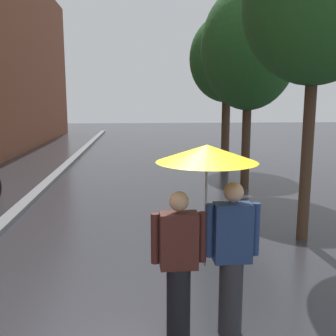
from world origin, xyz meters
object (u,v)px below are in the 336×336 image
at_px(street_tree_2, 227,59).
at_px(couple_under_umbrella, 206,215).
at_px(street_tree_1, 249,49).
at_px(street_tree_0, 317,1).

bearing_deg(street_tree_2, couple_under_umbrella, -103.76).
height_order(street_tree_1, street_tree_2, street_tree_2).
height_order(street_tree_0, street_tree_2, street_tree_2).
distance_m(street_tree_0, couple_under_umbrella, 4.63).
relative_size(street_tree_0, couple_under_umbrella, 2.68).
bearing_deg(couple_under_umbrella, street_tree_1, 71.25).
distance_m(street_tree_1, couple_under_umbrella, 7.96).
distance_m(street_tree_1, street_tree_2, 3.80).
bearing_deg(street_tree_1, couple_under_umbrella, -108.75).
xyz_separation_m(street_tree_1, couple_under_umbrella, (-2.42, -7.12, -2.60)).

